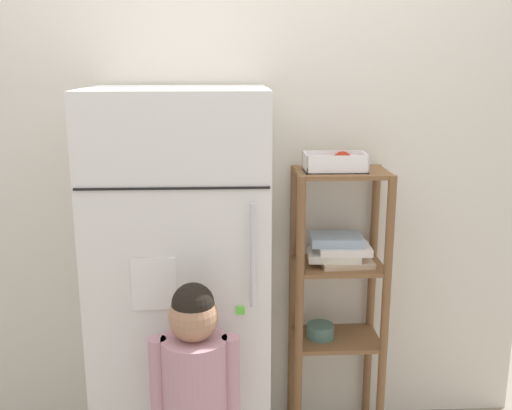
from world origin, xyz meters
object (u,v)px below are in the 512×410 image
(child_standing, at_px, (195,387))
(refrigerator, at_px, (183,286))
(pantry_shelf_unit, at_px, (337,280))
(fruit_bin, at_px, (338,163))

(child_standing, bearing_deg, refrigerator, 99.29)
(refrigerator, distance_m, pantry_shelf_unit, 0.67)
(refrigerator, xyz_separation_m, child_standing, (0.07, -0.42, -0.21))
(pantry_shelf_unit, bearing_deg, child_standing, -136.47)
(refrigerator, height_order, pantry_shelf_unit, refrigerator)
(refrigerator, height_order, fruit_bin, refrigerator)
(refrigerator, relative_size, child_standing, 1.64)
(pantry_shelf_unit, xyz_separation_m, fruit_bin, (-0.02, -0.02, 0.52))
(fruit_bin, bearing_deg, child_standing, -136.52)
(child_standing, height_order, fruit_bin, fruit_bin)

